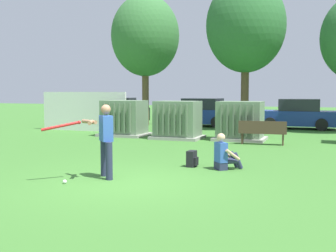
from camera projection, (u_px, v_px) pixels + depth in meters
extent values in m
plane|color=#3D752D|center=(124.00, 183.00, 9.60)|extent=(96.00, 96.00, 0.00)
cube|color=white|center=(84.00, 111.00, 21.93)|extent=(4.80, 0.12, 2.00)
cube|color=#9E9B93|center=(124.00, 134.00, 19.57)|extent=(2.10, 1.70, 0.12)
cube|color=slate|center=(124.00, 117.00, 19.50)|extent=(1.80, 1.40, 1.50)
cube|color=#5B7056|center=(104.00, 118.00, 19.02)|extent=(0.06, 0.12, 1.27)
cube|color=#5B7056|center=(109.00, 118.00, 18.93)|extent=(0.06, 0.12, 1.27)
cube|color=#5B7056|center=(114.00, 118.00, 18.84)|extent=(0.06, 0.12, 1.27)
cube|color=#5B7056|center=(119.00, 118.00, 18.75)|extent=(0.06, 0.12, 1.27)
cube|color=#5B7056|center=(124.00, 118.00, 18.66)|extent=(0.06, 0.12, 1.27)
cube|color=#5B7056|center=(130.00, 118.00, 18.57)|extent=(0.06, 0.12, 1.27)
cube|color=#9E9B93|center=(178.00, 137.00, 18.42)|extent=(2.10, 1.70, 0.12)
cube|color=slate|center=(178.00, 118.00, 18.36)|extent=(1.80, 1.40, 1.50)
cube|color=#5B7056|center=(157.00, 119.00, 17.87)|extent=(0.06, 0.12, 1.27)
cube|color=#5B7056|center=(163.00, 119.00, 17.78)|extent=(0.06, 0.12, 1.27)
cube|color=#5B7056|center=(169.00, 120.00, 17.69)|extent=(0.06, 0.12, 1.27)
cube|color=#5B7056|center=(175.00, 120.00, 17.60)|extent=(0.06, 0.12, 1.27)
cube|color=#5B7056|center=(180.00, 120.00, 17.51)|extent=(0.06, 0.12, 1.27)
cube|color=#5B7056|center=(186.00, 120.00, 17.42)|extent=(0.06, 0.12, 1.27)
cube|color=#9E9B93|center=(240.00, 139.00, 17.84)|extent=(2.10, 1.70, 0.12)
cube|color=slate|center=(240.00, 119.00, 17.77)|extent=(1.80, 1.40, 1.50)
cube|color=#5B7056|center=(221.00, 120.00, 17.29)|extent=(0.06, 0.12, 1.27)
cube|color=#5B7056|center=(227.00, 120.00, 17.20)|extent=(0.06, 0.12, 1.27)
cube|color=#5B7056|center=(233.00, 121.00, 17.11)|extent=(0.06, 0.12, 1.27)
cube|color=#5B7056|center=(240.00, 121.00, 17.02)|extent=(0.06, 0.12, 1.27)
cube|color=#5B7056|center=(246.00, 121.00, 16.93)|extent=(0.06, 0.12, 1.27)
cube|color=#5B7056|center=(253.00, 121.00, 16.84)|extent=(0.06, 0.12, 1.27)
cube|color=#4C3828|center=(262.00, 133.00, 16.35)|extent=(1.82, 0.51, 0.05)
cube|color=#4C3828|center=(262.00, 127.00, 16.16)|extent=(1.80, 0.15, 0.44)
cylinder|color=#4C3828|center=(243.00, 138.00, 16.73)|extent=(0.06, 0.06, 0.42)
cylinder|color=#4C3828|center=(283.00, 139.00, 16.28)|extent=(0.06, 0.06, 0.42)
cylinder|color=#4C3828|center=(242.00, 139.00, 16.46)|extent=(0.06, 0.06, 0.42)
cylinder|color=#4C3828|center=(283.00, 140.00, 16.02)|extent=(0.06, 0.06, 0.42)
cylinder|color=#282D4C|center=(109.00, 161.00, 9.86)|extent=(0.16, 0.16, 0.88)
cylinder|color=#282D4C|center=(104.00, 158.00, 10.30)|extent=(0.16, 0.16, 0.88)
cube|color=#3359B2|center=(106.00, 128.00, 10.02)|extent=(0.45, 0.46, 0.60)
sphere|color=#9E7051|center=(106.00, 109.00, 9.98)|extent=(0.23, 0.23, 0.23)
cylinder|color=#9E7051|center=(91.00, 122.00, 9.78)|extent=(0.30, 0.53, 0.09)
cylinder|color=#9E7051|center=(89.00, 122.00, 9.94)|extent=(0.52, 0.33, 0.09)
cylinder|color=red|center=(60.00, 126.00, 9.60)|extent=(0.66, 0.63, 0.21)
sphere|color=red|center=(79.00, 122.00, 9.76)|extent=(0.08, 0.08, 0.08)
sphere|color=white|center=(65.00, 182.00, 9.48)|extent=(0.09, 0.09, 0.09)
cube|color=#282D4C|center=(221.00, 166.00, 11.16)|extent=(0.40, 0.41, 0.20)
cube|color=#3359B2|center=(221.00, 152.00, 11.13)|extent=(0.40, 0.42, 0.52)
sphere|color=#DBAD89|center=(221.00, 137.00, 11.10)|extent=(0.22, 0.22, 0.22)
cylinder|color=#282D4C|center=(227.00, 160.00, 11.33)|extent=(0.43, 0.39, 0.13)
cylinder|color=#282D4C|center=(234.00, 160.00, 11.40)|extent=(0.30, 0.28, 0.46)
cylinder|color=#282D4C|center=(230.00, 161.00, 11.14)|extent=(0.43, 0.39, 0.13)
cylinder|color=#282D4C|center=(238.00, 161.00, 11.22)|extent=(0.30, 0.28, 0.46)
cylinder|color=#DBAD89|center=(224.00, 152.00, 11.43)|extent=(0.37, 0.33, 0.32)
cylinder|color=#DBAD89|center=(233.00, 155.00, 11.00)|extent=(0.37, 0.33, 0.32)
cube|color=black|center=(192.00, 159.00, 11.58)|extent=(0.22, 0.33, 0.44)
cube|color=black|center=(196.00, 161.00, 11.53)|extent=(0.08, 0.23, 0.22)
cylinder|color=brown|center=(145.00, 98.00, 25.58)|extent=(0.40, 0.40, 3.28)
ellipsoid|color=#387038|center=(145.00, 36.00, 25.28)|extent=(4.04, 4.04, 4.80)
cylinder|color=brown|center=(245.00, 98.00, 22.71)|extent=(0.42, 0.42, 3.38)
ellipsoid|color=#2D6633|center=(246.00, 25.00, 22.39)|extent=(4.16, 4.16, 4.95)
cube|color=black|center=(115.00, 114.00, 26.98)|extent=(4.37, 2.19, 0.80)
cube|color=#262B33|center=(117.00, 103.00, 26.89)|extent=(2.27, 1.80, 0.64)
cylinder|color=black|center=(90.00, 119.00, 26.48)|extent=(0.66, 0.30, 0.64)
cylinder|color=black|center=(101.00, 117.00, 28.13)|extent=(0.66, 0.30, 0.64)
cylinder|color=black|center=(130.00, 119.00, 25.88)|extent=(0.66, 0.30, 0.64)
cylinder|color=black|center=(138.00, 118.00, 27.52)|extent=(0.66, 0.30, 0.64)
cube|color=navy|center=(200.00, 116.00, 24.97)|extent=(4.32, 2.02, 0.80)
cube|color=#262B33|center=(203.00, 104.00, 24.85)|extent=(2.22, 1.72, 0.64)
cylinder|color=black|center=(174.00, 121.00, 24.77)|extent=(0.66, 0.27, 0.64)
cylinder|color=black|center=(185.00, 119.00, 26.31)|extent=(0.66, 0.27, 0.64)
cylinder|color=black|center=(217.00, 122.00, 23.68)|extent=(0.66, 0.27, 0.64)
cylinder|color=black|center=(226.00, 120.00, 25.21)|extent=(0.66, 0.27, 0.64)
cube|color=navy|center=(296.00, 118.00, 23.16)|extent=(4.22, 1.75, 0.80)
cube|color=#262B33|center=(300.00, 105.00, 23.05)|extent=(2.12, 1.58, 0.64)
cylinder|color=black|center=(270.00, 123.00, 22.83)|extent=(0.64, 0.23, 0.64)
cylinder|color=black|center=(273.00, 121.00, 24.42)|extent=(0.64, 0.23, 0.64)
cylinder|color=black|center=(322.00, 125.00, 21.95)|extent=(0.64, 0.23, 0.64)
cylinder|color=black|center=(322.00, 122.00, 23.54)|extent=(0.64, 0.23, 0.64)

